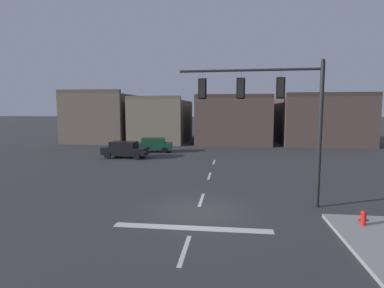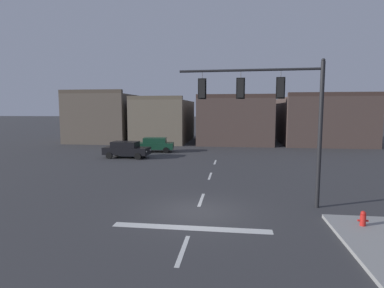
{
  "view_description": "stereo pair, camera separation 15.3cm",
  "coord_description": "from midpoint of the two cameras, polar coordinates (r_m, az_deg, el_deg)",
  "views": [
    {
      "loc": [
        1.5,
        -14.01,
        4.71
      ],
      "look_at": [
        -0.58,
        2.6,
        2.88
      ],
      "focal_mm": 29.4,
      "sensor_mm": 36.0,
      "label": 1
    },
    {
      "loc": [
        1.65,
        -13.99,
        4.71
      ],
      "look_at": [
        -0.58,
        2.6,
        2.88
      ],
      "focal_mm": 29.4,
      "sensor_mm": 36.0,
      "label": 2
    }
  ],
  "objects": [
    {
      "name": "car_lot_nearside",
      "position": [
        31.41,
        -11.69,
        -0.92
      ],
      "size": [
        4.53,
        2.1,
        1.61
      ],
      "color": "black",
      "rests_on": "ground"
    },
    {
      "name": "fire_hydrant",
      "position": [
        14.48,
        28.86,
        -12.17
      ],
      "size": [
        0.4,
        0.3,
        0.75
      ],
      "color": "red",
      "rests_on": "ground"
    },
    {
      "name": "signal_mast_near_side",
      "position": [
        15.69,
        14.93,
        6.92
      ],
      "size": [
        6.85,
        0.52,
        7.07
      ],
      "color": "black",
      "rests_on": "ground"
    },
    {
      "name": "stop_bar_paint",
      "position": [
        12.99,
        0.16,
        -14.99
      ],
      "size": [
        6.4,
        0.5,
        0.01
      ],
      "primitive_type": "cube",
      "color": "silver",
      "rests_on": "ground"
    },
    {
      "name": "ground_plane",
      "position": [
        14.86,
        1.19,
        -12.23
      ],
      "size": [
        400.0,
        400.0,
        0.0
      ],
      "primitive_type": "plane",
      "color": "#353538"
    },
    {
      "name": "car_lot_middle",
      "position": [
        35.24,
        -6.78,
        -0.07
      ],
      "size": [
        4.6,
        2.31,
        1.61
      ],
      "color": "#143D28",
      "rests_on": "ground"
    },
    {
      "name": "lane_centreline",
      "position": [
        16.76,
        1.97,
        -10.07
      ],
      "size": [
        0.16,
        26.4,
        0.01
      ],
      "color": "silver",
      "rests_on": "ground"
    },
    {
      "name": "building_row",
      "position": [
        45.47,
        5.22,
        4.28
      ],
      "size": [
        40.98,
        12.26,
        7.37
      ],
      "color": "brown",
      "rests_on": "ground"
    }
  ]
}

